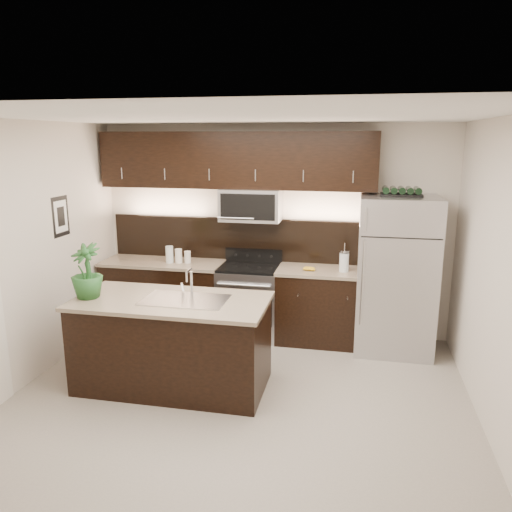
% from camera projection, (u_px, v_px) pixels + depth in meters
% --- Properties ---
extents(ground, '(4.50, 4.50, 0.00)m').
position_uv_depth(ground, '(238.00, 401.00, 4.89)').
color(ground, gray).
rests_on(ground, ground).
extents(room_walls, '(4.52, 4.02, 2.71)m').
position_uv_depth(room_walls, '(223.00, 232.00, 4.49)').
color(room_walls, beige).
rests_on(room_walls, ground).
extents(counter_run, '(3.51, 0.65, 0.94)m').
position_uv_depth(counter_run, '(234.00, 300.00, 6.48)').
color(counter_run, black).
rests_on(counter_run, ground).
extents(upper_fixtures, '(3.49, 0.40, 1.66)m').
position_uv_depth(upper_fixtures, '(238.00, 169.00, 6.23)').
color(upper_fixtures, black).
rests_on(upper_fixtures, counter_run).
extents(island, '(1.96, 0.96, 0.94)m').
position_uv_depth(island, '(173.00, 343.00, 5.12)').
color(island, black).
rests_on(island, ground).
extents(sink_faucet, '(0.84, 0.50, 0.28)m').
position_uv_depth(sink_faucet, '(185.00, 298.00, 4.99)').
color(sink_faucet, silver).
rests_on(sink_faucet, island).
extents(refrigerator, '(0.90, 0.81, 1.87)m').
position_uv_depth(refrigerator, '(396.00, 275.00, 5.93)').
color(refrigerator, '#B2B2B7').
rests_on(refrigerator, ground).
extents(wine_rack, '(0.46, 0.29, 0.11)m').
position_uv_depth(wine_rack, '(401.00, 192.00, 5.70)').
color(wine_rack, black).
rests_on(wine_rack, refrigerator).
extents(plant, '(0.38, 0.38, 0.55)m').
position_uv_depth(plant, '(86.00, 271.00, 5.00)').
color(plant, '#215322').
rests_on(plant, island).
extents(canisters, '(0.32, 0.12, 0.22)m').
position_uv_depth(canisters, '(176.00, 255.00, 6.46)').
color(canisters, silver).
rests_on(canisters, counter_run).
extents(french_press, '(0.12, 0.12, 0.34)m').
position_uv_depth(french_press, '(344.00, 261.00, 6.03)').
color(french_press, silver).
rests_on(french_press, counter_run).
extents(bananas, '(0.17, 0.14, 0.05)m').
position_uv_depth(bananas, '(306.00, 268.00, 6.11)').
color(bananas, gold).
rests_on(bananas, counter_run).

